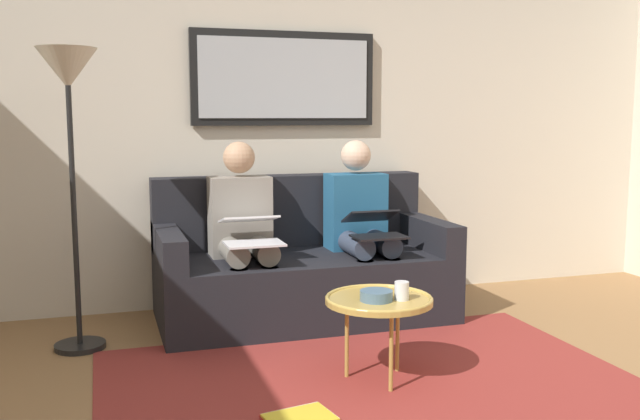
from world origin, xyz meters
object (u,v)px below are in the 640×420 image
coffee_table (379,301)px  laptop_black (374,225)px  cup (402,291)px  bowl (376,296)px  standing_lamp (69,102)px  laptop_white (251,230)px  person_right (243,228)px  person_left (361,222)px  couch (301,268)px  framed_mirror (284,79)px  magazine_stack (299,418)px

coffee_table → laptop_black: (-0.34, -0.91, 0.22)m
cup → bowl: size_ratio=0.57×
standing_lamp → laptop_black: bearing=178.9°
laptop_white → person_right: bearing=-90.0°
laptop_white → person_left: bearing=-163.0°
laptop_black → person_right: (0.78, -0.23, -0.02)m
couch → person_right: 0.49m
framed_mirror → laptop_white: 1.21m
magazine_stack → standing_lamp: standing_lamp is taller
bowl → person_left: size_ratio=0.14×
bowl → magazine_stack: (0.48, 0.31, -0.42)m
laptop_white → standing_lamp: 1.23m
framed_mirror → coffee_table: bearing=91.8°
coffee_table → laptop_black: size_ratio=1.44×
person_left → framed_mirror: bearing=-49.5°
bowl → person_left: 1.26m
bowl → person_right: 1.27m
framed_mirror → coffee_table: framed_mirror is taller
laptop_white → magazine_stack: 1.41m
coffee_table → cup: bearing=144.6°
laptop_black → couch: bearing=-37.8°
framed_mirror → laptop_white: size_ratio=3.33×
person_left → magazine_stack: bearing=60.6°
person_left → cup: bearing=78.4°
cup → standing_lamp: 2.03m
person_right → standing_lamp: size_ratio=0.69×
bowl → couch: bearing=-89.2°
couch → laptop_black: (-0.39, 0.30, 0.31)m
couch → coffee_table: (-0.05, 1.22, 0.09)m
laptop_black → magazine_stack: laptop_black is taller
framed_mirror → bowl: bearing=90.6°
framed_mirror → person_right: (0.39, 0.46, -0.94)m
bowl → laptop_black: bearing=-111.2°
cup → standing_lamp: bearing=-33.9°
person_right → laptop_white: 0.24m
person_right → standing_lamp: 1.26m
framed_mirror → person_right: size_ratio=1.12×
framed_mirror → person_right: bearing=49.5°
coffee_table → person_left: 1.22m
coffee_table → laptop_white: (0.44, -0.91, 0.23)m
couch → framed_mirror: 1.30m
bowl → cup: bearing=169.1°
bowl → laptop_white: laptop_white is taller
coffee_table → laptop_white: 1.04m
person_left → laptop_white: 0.82m
laptop_black → magazine_stack: 1.64m
coffee_table → person_left: (-0.34, -1.15, 0.21)m
person_left → laptop_white: person_left is taller
framed_mirror → laptop_black: 1.22m
couch → coffee_table: size_ratio=3.49×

